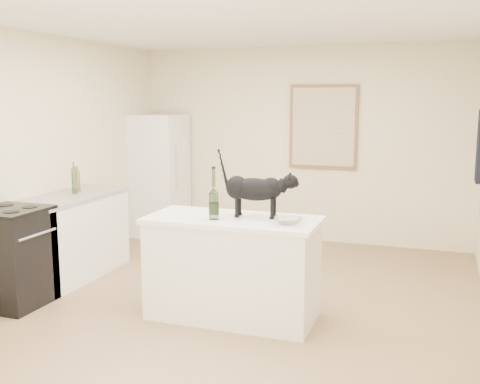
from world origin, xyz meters
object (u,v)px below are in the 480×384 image
(stove, at_px, (12,258))
(black_cat, at_px, (254,192))
(wine_bottle, at_px, (214,196))
(glass_bowl, at_px, (288,221))
(fridge, at_px, (159,175))

(stove, bearing_deg, black_cat, 12.38)
(black_cat, relative_size, wine_bottle, 1.57)
(black_cat, xyz_separation_m, glass_bowl, (0.35, -0.19, -0.19))
(fridge, bearing_deg, wine_bottle, -54.20)
(fridge, relative_size, glass_bowl, 7.25)
(fridge, height_order, glass_bowl, fridge)
(black_cat, height_order, glass_bowl, black_cat)
(stove, distance_m, wine_bottle, 2.05)
(black_cat, bearing_deg, wine_bottle, -150.95)
(black_cat, xyz_separation_m, wine_bottle, (-0.30, -0.20, -0.02))
(stove, relative_size, black_cat, 1.44)
(black_cat, distance_m, glass_bowl, 0.44)
(wine_bottle, relative_size, glass_bowl, 1.70)
(fridge, distance_m, wine_bottle, 3.30)
(glass_bowl, bearing_deg, wine_bottle, -178.91)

